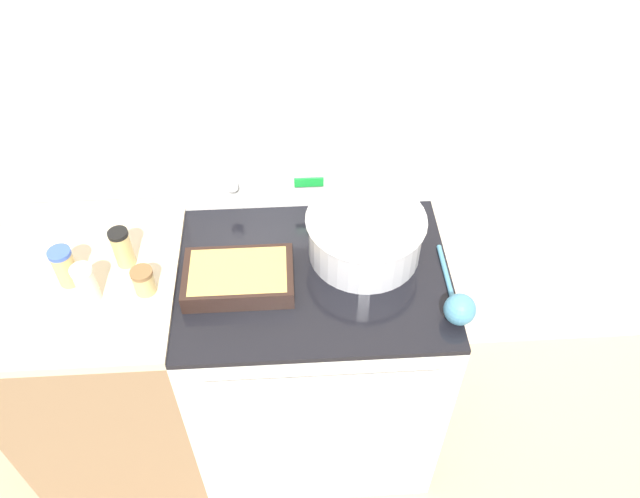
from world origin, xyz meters
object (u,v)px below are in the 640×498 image
casserole_dish (239,277)px  spice_jar_white_cap (86,283)px  mixing_bowl (365,233)px  spice_jar_brown_cap (144,281)px  ladle (459,307)px  spice_jar_black_cap (122,247)px  spice_jar_blue_cap (65,266)px

casserole_dish → spice_jar_white_cap: size_ratio=2.57×
mixing_bowl → spice_jar_brown_cap: bearing=-169.1°
mixing_bowl → ladle: size_ratio=1.12×
mixing_bowl → casserole_dish: 0.38m
spice_jar_brown_cap → spice_jar_white_cap: 0.15m
casserole_dish → ladle: (0.59, -0.15, 0.01)m
ladle → spice_jar_white_cap: 1.01m
mixing_bowl → spice_jar_white_cap: size_ratio=2.90×
casserole_dish → ladle: ladle is taller
casserole_dish → mixing_bowl: bearing=15.9°
ladle → spice_jar_black_cap: 0.95m
mixing_bowl → spice_jar_brown_cap: size_ratio=4.39×
spice_jar_white_cap → spice_jar_blue_cap: 0.10m
ladle → spice_jar_brown_cap: bearing=171.1°
spice_jar_white_cap → ladle: bearing=-6.6°
spice_jar_white_cap → mixing_bowl: bearing=10.2°
mixing_bowl → spice_jar_brown_cap: mixing_bowl is taller
spice_jar_black_cap → casserole_dish: bearing=-15.9°
spice_jar_brown_cap → mixing_bowl: bearing=10.9°
spice_jar_blue_cap → ladle: bearing=-9.6°
spice_jar_brown_cap → spice_jar_black_cap: bearing=122.7°
spice_jar_black_cap → spice_jar_blue_cap: size_ratio=1.02×
spice_jar_brown_cap → spice_jar_white_cap: bearing=-173.0°
spice_jar_black_cap → spice_jar_white_cap: bearing=-121.1°
casserole_dish → spice_jar_white_cap: bearing=-175.2°
mixing_bowl → spice_jar_white_cap: mixing_bowl is taller
ladle → spice_jar_brown_cap: size_ratio=3.93×
casserole_dish → spice_jar_blue_cap: bearing=176.2°
ladle → spice_jar_brown_cap: 0.86m
spice_jar_blue_cap → spice_jar_white_cap: bearing=-42.8°
spice_jar_white_cap → spice_jar_black_cap: bearing=58.9°
casserole_dish → ladle: bearing=-14.1°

